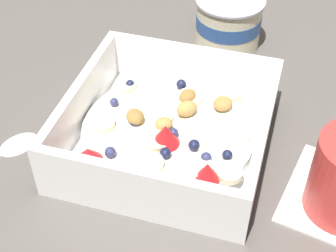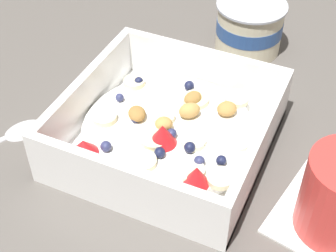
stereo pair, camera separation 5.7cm
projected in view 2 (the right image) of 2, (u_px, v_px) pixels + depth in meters
ground_plane at (155, 149)px, 0.58m from camera, size 2.40×2.40×0.00m
fruit_bowl at (168, 133)px, 0.57m from camera, size 0.22×0.22×0.07m
spoon at (2, 137)px, 0.59m from camera, size 0.10×0.16×0.01m
yogurt_cup at (249, 27)px, 0.71m from camera, size 0.10×0.10×0.07m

